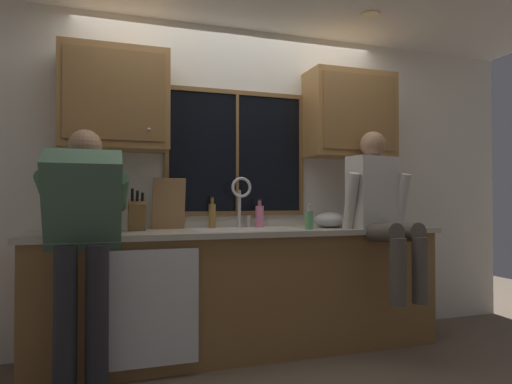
# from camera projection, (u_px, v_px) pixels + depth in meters

# --- Properties ---
(back_wall) EXTENTS (5.39, 0.12, 2.55)m
(back_wall) POSITION_uv_depth(u_px,v_px,m) (233.00, 184.00, 3.69)
(back_wall) COLOR silver
(back_wall) RESTS_ON floor
(ceiling_downlight_right) EXTENTS (0.14, 0.14, 0.01)m
(ceiling_downlight_right) POSITION_uv_depth(u_px,v_px,m) (370.00, 15.00, 3.37)
(ceiling_downlight_right) COLOR #FFEAB2
(window_glass) EXTENTS (1.10, 0.02, 0.95)m
(window_glass) POSITION_uv_depth(u_px,v_px,m) (237.00, 153.00, 3.63)
(window_glass) COLOR black
(window_frame_top) EXTENTS (1.17, 0.02, 0.04)m
(window_frame_top) POSITION_uv_depth(u_px,v_px,m) (237.00, 93.00, 3.63)
(window_frame_top) COLOR brown
(window_frame_bottom) EXTENTS (1.17, 0.02, 0.04)m
(window_frame_bottom) POSITION_uv_depth(u_px,v_px,m) (237.00, 213.00, 3.62)
(window_frame_bottom) COLOR brown
(window_frame_left) EXTENTS (0.03, 0.02, 0.95)m
(window_frame_left) POSITION_uv_depth(u_px,v_px,m) (167.00, 150.00, 3.44)
(window_frame_left) COLOR brown
(window_frame_right) EXTENTS (0.03, 0.02, 0.95)m
(window_frame_right) POSITION_uv_depth(u_px,v_px,m) (301.00, 155.00, 3.80)
(window_frame_right) COLOR brown
(window_mullion_center) EXTENTS (0.02, 0.02, 0.95)m
(window_mullion_center) POSITION_uv_depth(u_px,v_px,m) (237.00, 153.00, 3.62)
(window_mullion_center) COLOR brown
(lower_cabinet_run) EXTENTS (2.99, 0.58, 0.88)m
(lower_cabinet_run) POSITION_uv_depth(u_px,v_px,m) (245.00, 293.00, 3.34)
(lower_cabinet_run) COLOR olive
(lower_cabinet_run) RESTS_ON floor
(countertop) EXTENTS (3.05, 0.62, 0.04)m
(countertop) POSITION_uv_depth(u_px,v_px,m) (246.00, 232.00, 3.33)
(countertop) COLOR beige
(countertop) RESTS_ON lower_cabinet_run
(dishwasher_front) EXTENTS (0.60, 0.02, 0.74)m
(dishwasher_front) POSITION_uv_depth(u_px,v_px,m) (151.00, 308.00, 2.82)
(dishwasher_front) COLOR white
(upper_cabinet_left) EXTENTS (0.75, 0.36, 0.72)m
(upper_cabinet_left) POSITION_uv_depth(u_px,v_px,m) (115.00, 100.00, 3.18)
(upper_cabinet_left) COLOR #9E703D
(upper_cabinet_right) EXTENTS (0.75, 0.36, 0.72)m
(upper_cabinet_right) POSITION_uv_depth(u_px,v_px,m) (350.00, 115.00, 3.79)
(upper_cabinet_right) COLOR #9E703D
(sink) EXTENTS (0.80, 0.46, 0.21)m
(sink) POSITION_uv_depth(u_px,v_px,m) (247.00, 242.00, 3.34)
(sink) COLOR white
(sink) RESTS_ON lower_cabinet_run
(faucet) EXTENTS (0.18, 0.09, 0.40)m
(faucet) POSITION_uv_depth(u_px,v_px,m) (242.00, 196.00, 3.52)
(faucet) COLOR silver
(faucet) RESTS_ON countertop
(person_standing) EXTENTS (0.53, 0.67, 1.59)m
(person_standing) POSITION_uv_depth(u_px,v_px,m) (83.00, 228.00, 2.67)
(person_standing) COLOR #262628
(person_standing) RESTS_ON floor
(person_sitting_on_counter) EXTENTS (0.54, 0.63, 1.26)m
(person_sitting_on_counter) POSITION_uv_depth(u_px,v_px,m) (380.00, 205.00, 3.40)
(person_sitting_on_counter) COLOR #595147
(person_sitting_on_counter) RESTS_ON countertop
(knife_block) EXTENTS (0.12, 0.18, 0.32)m
(knife_block) POSITION_uv_depth(u_px,v_px,m) (137.00, 216.00, 3.18)
(knife_block) COLOR brown
(knife_block) RESTS_ON countertop
(cutting_board) EXTENTS (0.24, 0.10, 0.39)m
(cutting_board) POSITION_uv_depth(u_px,v_px,m) (169.00, 204.00, 3.37)
(cutting_board) COLOR #997047
(cutting_board) RESTS_ON countertop
(mixing_bowl) EXTENTS (0.25, 0.25, 0.13)m
(mixing_bowl) POSITION_uv_depth(u_px,v_px,m) (330.00, 220.00, 3.56)
(mixing_bowl) COLOR #B7B7BC
(mixing_bowl) RESTS_ON countertop
(soap_dispenser) EXTENTS (0.06, 0.07, 0.19)m
(soap_dispenser) POSITION_uv_depth(u_px,v_px,m) (309.00, 220.00, 3.34)
(soap_dispenser) COLOR #59A566
(soap_dispenser) RESTS_ON countertop
(bottle_green_glass) EXTENTS (0.07, 0.07, 0.23)m
(bottle_green_glass) POSITION_uv_depth(u_px,v_px,m) (260.00, 216.00, 3.57)
(bottle_green_glass) COLOR pink
(bottle_green_glass) RESTS_ON countertop
(bottle_tall_clear) EXTENTS (0.06, 0.06, 0.25)m
(bottle_tall_clear) POSITION_uv_depth(u_px,v_px,m) (212.00, 215.00, 3.48)
(bottle_tall_clear) COLOR olive
(bottle_tall_clear) RESTS_ON countertop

